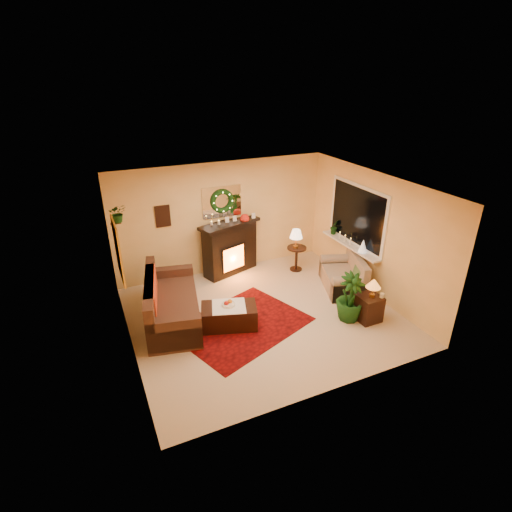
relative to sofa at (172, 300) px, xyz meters
name	(u,v)px	position (x,y,z in m)	size (l,w,h in m)	color
floor	(263,315)	(1.63, -0.60, -0.43)	(5.00, 5.00, 0.00)	beige
ceiling	(264,187)	(1.63, -0.60, 2.17)	(5.00, 5.00, 0.00)	white
wall_back	(222,218)	(1.63, 1.65, 0.87)	(5.00, 5.00, 0.00)	#EFD88C
wall_front	(334,319)	(1.63, -2.85, 0.87)	(5.00, 5.00, 0.00)	#EFD88C
wall_left	(123,283)	(-0.87, -0.60, 0.87)	(4.50, 4.50, 0.00)	#EFD88C
wall_right	(373,235)	(4.13, -0.60, 0.87)	(4.50, 4.50, 0.00)	#EFD88C
area_rug	(242,325)	(1.12, -0.72, -0.42)	(2.33, 1.75, 0.01)	maroon
sofa	(172,300)	(0.00, 0.00, 0.00)	(0.93, 2.12, 0.91)	brown
red_throw	(169,295)	(-0.02, 0.18, 0.03)	(0.85, 1.38, 0.02)	#B30000
fireplace	(230,251)	(1.72, 1.44, 0.12)	(1.30, 0.41, 1.19)	black
poinsettia	(245,219)	(2.10, 1.41, 0.87)	(0.22, 0.22, 0.22)	red
mantel_candle_a	(212,225)	(1.30, 1.43, 0.83)	(0.06, 0.06, 0.17)	silver
mantel_candle_b	(219,224)	(1.46, 1.40, 0.83)	(0.06, 0.06, 0.18)	white
mantel_mirror	(222,202)	(1.63, 1.63, 1.27)	(0.92, 0.02, 0.72)	white
wreath	(222,201)	(1.63, 1.59, 1.29)	(0.55, 0.55, 0.11)	#194719
wall_art	(163,216)	(0.28, 1.63, 1.12)	(0.32, 0.03, 0.48)	#381E11
gold_mirror	(118,250)	(-0.85, -0.30, 1.32)	(0.03, 0.84, 1.00)	gold
hanging_plant	(119,222)	(-0.71, 0.45, 1.54)	(0.33, 0.28, 0.36)	#194719
loveseat	(343,271)	(3.69, -0.31, -0.01)	(0.76, 1.30, 0.76)	gray
window_frame	(357,216)	(4.12, -0.05, 1.12)	(0.03, 1.86, 1.36)	white
window_glass	(357,216)	(4.10, -0.05, 1.12)	(0.02, 1.70, 1.22)	black
window_sill	(350,245)	(4.01, -0.05, 0.44)	(0.22, 1.86, 0.04)	white
mini_tree	(363,246)	(4.00, -0.49, 0.61)	(0.18, 0.18, 0.27)	white
sill_plant	(334,226)	(4.05, 0.63, 0.66)	(0.26, 0.21, 0.47)	#1F4A25
side_table_round	(296,257)	(3.20, 0.88, -0.10)	(0.46, 0.46, 0.59)	black
lamp_cream	(296,236)	(3.16, 0.87, 0.45)	(0.30, 0.30, 0.46)	#FFDCAF
end_table_square	(368,308)	(3.42, -1.55, -0.16)	(0.42, 0.42, 0.52)	#52361D
lamp_tiffany	(373,286)	(3.44, -1.57, 0.32)	(0.28, 0.28, 0.41)	orange
coffee_table	(229,316)	(0.90, -0.65, -0.22)	(1.02, 0.56, 0.43)	#562711
fruit_bowl	(228,305)	(0.91, -0.62, 0.02)	(0.25, 0.25, 0.06)	silver
floor_palm	(350,299)	(3.10, -1.37, 0.02)	(1.60, 1.60, 2.86)	#2B632F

